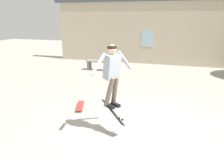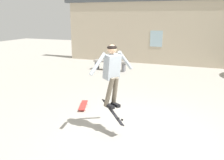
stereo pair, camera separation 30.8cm
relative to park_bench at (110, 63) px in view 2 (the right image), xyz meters
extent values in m
plane|color=#A39E93|center=(3.12, -6.27, -0.37)|extent=(40.00, 40.00, 0.00)
cube|color=#B7A88E|center=(3.12, 2.77, 1.39)|extent=(13.75, 0.40, 3.53)
cube|color=#99B7C6|center=(1.81, 2.56, 1.10)|extent=(0.70, 0.02, 0.90)
cube|color=gray|center=(0.00, 0.00, 0.10)|extent=(1.72, 0.39, 0.08)
cube|color=slate|center=(-0.74, 0.00, -0.16)|extent=(0.12, 0.32, 0.43)
cube|color=slate|center=(0.74, 0.00, -0.16)|extent=(0.12, 0.32, 0.43)
cube|color=#9EA8B2|center=(2.66, -6.49, 1.23)|extent=(0.43, 0.44, 0.59)
sphere|color=tan|center=(2.66, -6.49, 1.64)|extent=(0.29, 0.29, 0.21)
ellipsoid|color=black|center=(2.66, -6.49, 1.67)|extent=(0.30, 0.30, 0.12)
cylinder|color=#6B6051|center=(2.70, -6.42, 0.64)|extent=(0.28, 0.30, 0.75)
cube|color=black|center=(2.73, -6.44, 0.30)|extent=(0.27, 0.22, 0.07)
cylinder|color=#6B6051|center=(2.61, -6.57, 0.64)|extent=(0.34, 0.20, 0.75)
cube|color=black|center=(2.64, -6.58, 0.30)|extent=(0.27, 0.22, 0.07)
cylinder|color=#9EA8B2|center=(2.87, -6.16, 1.34)|extent=(0.30, 0.41, 0.49)
cylinder|color=#9EA8B2|center=(2.45, -6.83, 1.34)|extent=(0.30, 0.41, 0.49)
cube|color=black|center=(2.71, -6.57, 0.16)|extent=(0.63, 0.50, 0.55)
cylinder|color=black|center=(2.92, -6.75, 0.11)|extent=(0.08, 0.05, 0.07)
cylinder|color=black|center=(2.94, -6.56, 0.00)|extent=(0.08, 0.05, 0.07)
cylinder|color=black|center=(2.54, -6.55, 0.38)|extent=(0.08, 0.05, 0.07)
cylinder|color=black|center=(2.57, -6.36, 0.27)|extent=(0.08, 0.05, 0.07)
cube|color=red|center=(1.23, -5.28, -0.30)|extent=(0.48, 0.86, 0.02)
cylinder|color=silver|center=(1.04, -5.07, -0.35)|extent=(0.03, 0.06, 0.05)
cylinder|color=silver|center=(1.23, -4.99, -0.35)|extent=(0.03, 0.06, 0.05)
cylinder|color=silver|center=(1.23, -5.56, -0.35)|extent=(0.03, 0.06, 0.05)
cylinder|color=silver|center=(1.42, -5.49, -0.35)|extent=(0.03, 0.06, 0.05)
camera|label=1|loc=(4.41, -11.80, 2.36)|focal=40.00mm
camera|label=2|loc=(4.70, -11.69, 2.36)|focal=40.00mm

